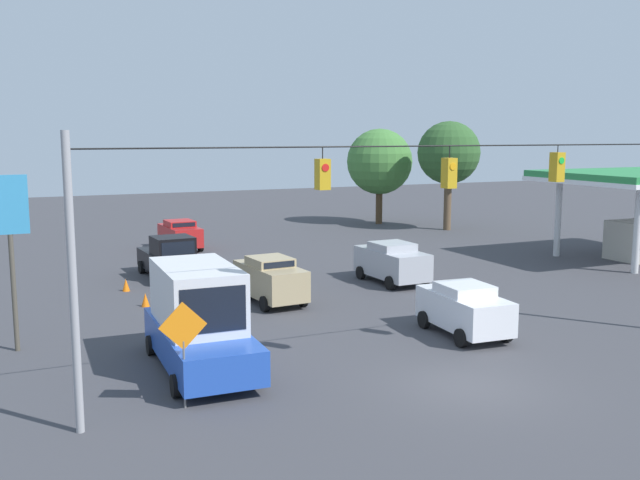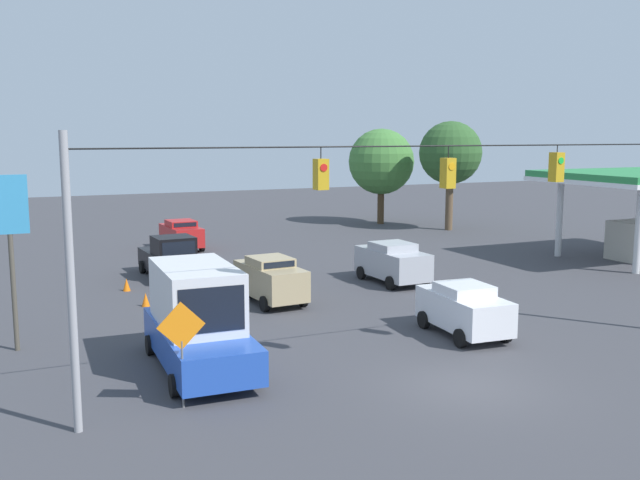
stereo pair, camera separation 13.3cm
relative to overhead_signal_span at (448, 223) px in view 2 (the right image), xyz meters
The scene contains 16 objects.
ground_plane 4.69m from the overhead_signal_span, 87.85° to the left, with size 140.00×140.00×0.00m, color #3D3D42.
overhead_signal_span is the anchor object (origin of this frame).
sedan_red_withflow_deep 26.25m from the overhead_signal_span, 85.95° to the right, with size 2.14×4.09×1.82m.
pickup_truck_black_withflow_far 18.42m from the overhead_signal_span, 76.21° to the right, with size 2.48×5.20×2.12m.
sedan_tan_withflow_mid 11.24m from the overhead_signal_span, 81.16° to the right, with size 2.19×4.18×1.95m.
sedan_white_crossing_near 5.55m from the overhead_signal_span, 132.82° to the right, with size 2.18×4.02×1.85m.
box_truck_blue_parked_shoulder 8.02m from the overhead_signal_span, 27.83° to the right, with size 2.70×6.32×3.16m.
sedan_silver_oncoming_far 13.52m from the overhead_signal_span, 113.04° to the right, with size 2.21×4.24×1.94m.
traffic_cone_nearest 8.26m from the overhead_signal_span, 19.39° to the right, with size 0.34×0.34×0.57m, color orange.
traffic_cone_second 9.78m from the overhead_signal_span, 40.03° to the right, with size 0.34×0.34×0.57m, color orange.
traffic_cone_third 12.04m from the overhead_signal_span, 53.52° to the right, with size 0.34×0.34×0.57m, color orange.
traffic_cone_fourth 14.35m from the overhead_signal_span, 61.19° to the right, with size 0.34×0.34×0.57m, color orange.
traffic_cone_fifth 17.33m from the overhead_signal_span, 65.92° to the right, with size 0.34×0.34×0.57m, color orange.
work_zone_sign 8.19m from the overhead_signal_span, ahead, with size 1.27×0.06×2.84m.
tree_horizon_left 35.68m from the overhead_signal_span, 115.87° to the right, with size 5.14×5.14×7.48m.
tree_horizon_right 32.50m from the overhead_signal_span, 124.47° to the right, with size 4.59×4.59×8.00m.
Camera 2 is at (11.72, 15.93, 7.09)m, focal length 40.00 mm.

